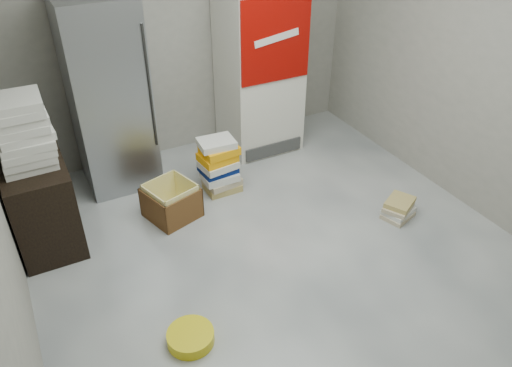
{
  "coord_description": "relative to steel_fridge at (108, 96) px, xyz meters",
  "views": [
    {
      "loc": [
        -1.7,
        -2.5,
        2.92
      ],
      "look_at": [
        -0.03,
        0.7,
        0.51
      ],
      "focal_mm": 35.0,
      "sensor_mm": 36.0,
      "label": 1
    }
  ],
  "objects": [
    {
      "name": "wood_shelf",
      "position": [
        -0.83,
        -0.73,
        -0.55
      ],
      "size": [
        0.5,
        0.8,
        0.8
      ],
      "primitive_type": "cube",
      "color": "black",
      "rests_on": "ground"
    },
    {
      "name": "ground",
      "position": [
        0.9,
        -2.13,
        -0.95
      ],
      "size": [
        5.0,
        5.0,
        0.0
      ],
      "primitive_type": "plane",
      "color": "silver",
      "rests_on": "ground"
    },
    {
      "name": "cardboard_box",
      "position": [
        0.25,
        -0.88,
        -0.81
      ],
      "size": [
        0.54,
        0.54,
        0.35
      ],
      "rotation": [
        0.0,
        0.0,
        0.3
      ],
      "color": "yellow",
      "rests_on": "ground"
    },
    {
      "name": "supply_box_stack",
      "position": [
        -0.82,
        -0.73,
        0.14
      ],
      "size": [
        0.44,
        0.43,
        0.58
      ],
      "color": "white",
      "rests_on": "wood_shelf"
    },
    {
      "name": "steel_fridge",
      "position": [
        0.0,
        0.0,
        0.0
      ],
      "size": [
        0.7,
        0.72,
        1.9
      ],
      "color": "#A8ABB0",
      "rests_on": "ground"
    },
    {
      "name": "coke_cooler",
      "position": [
        1.65,
        -0.01,
        -0.05
      ],
      "size": [
        0.8,
        0.73,
        1.8
      ],
      "color": "silver",
      "rests_on": "ground"
    },
    {
      "name": "bucket_lid",
      "position": [
        -0.13,
        -2.35,
        -0.9
      ],
      "size": [
        0.38,
        0.38,
        0.09
      ],
      "primitive_type": "cylinder",
      "rotation": [
        0.0,
        0.0,
        -0.14
      ],
      "color": "yellow",
      "rests_on": "ground"
    },
    {
      "name": "room_shell",
      "position": [
        0.9,
        -2.13,
        0.85
      ],
      "size": [
        4.04,
        5.04,
        2.82
      ],
      "color": "#9C978C",
      "rests_on": "ground"
    },
    {
      "name": "phonebook_stack_main",
      "position": [
        0.84,
        -0.69,
        -0.66
      ],
      "size": [
        0.41,
        0.33,
        0.58
      ],
      "rotation": [
        0.0,
        0.0,
        0.07
      ],
      "color": "tan",
      "rests_on": "ground"
    },
    {
      "name": "phonebook_stack_side",
      "position": [
        2.16,
        -1.88,
        -0.86
      ],
      "size": [
        0.38,
        0.34,
        0.18
      ],
      "rotation": [
        0.0,
        0.0,
        0.37
      ],
      "color": "tan",
      "rests_on": "ground"
    }
  ]
}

